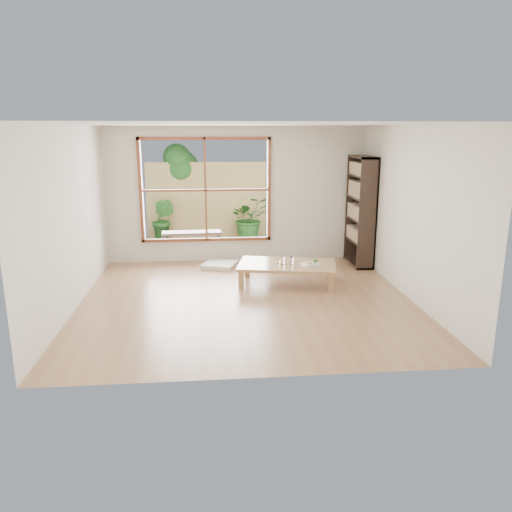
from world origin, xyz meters
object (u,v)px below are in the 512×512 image
Objects in this scene: bookshelf at (361,211)px; food_tray at (312,263)px; low_table at (287,266)px; garden_bench at (192,234)px.

bookshelf is 6.15× the size of food_tray.
food_tray is (0.40, -0.10, 0.06)m from low_table.
low_table is 5.26× the size of food_tray.
bookshelf reaches higher than low_table.
bookshelf is 3.58m from garden_bench.
low_table is 2.08m from bookshelf.
low_table is at bearing 156.89° from food_tray.
food_tray is (-1.17, -1.26, -0.65)m from bookshelf.
low_table is at bearing -143.67° from bookshelf.
food_tray reaches higher than low_table.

